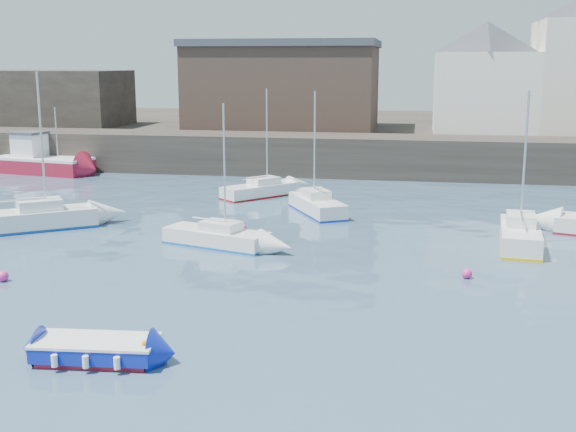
% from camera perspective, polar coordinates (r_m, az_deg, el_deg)
% --- Properties ---
extents(water, '(220.00, 220.00, 0.00)m').
position_cam_1_polar(water, '(22.71, -5.48, -9.94)').
color(water, '#2D4760').
rests_on(water, ground).
extents(quay_wall, '(90.00, 5.00, 3.00)m').
position_cam_1_polar(quay_wall, '(55.99, 4.21, 4.82)').
color(quay_wall, '#28231E').
rests_on(quay_wall, ground).
extents(land_strip, '(90.00, 32.00, 2.80)m').
position_cam_1_polar(land_strip, '(73.82, 5.71, 6.45)').
color(land_strip, '#28231E').
rests_on(land_strip, ground).
extents(bldg_east_d, '(11.14, 11.14, 8.95)m').
position_cam_1_polar(bldg_east_d, '(61.98, 15.30, 10.56)').
color(bldg_east_d, white).
rests_on(bldg_east_d, land_strip).
extents(warehouse, '(16.40, 10.40, 7.60)m').
position_cam_1_polar(warehouse, '(64.38, -0.35, 10.35)').
color(warehouse, '#3D2D26').
rests_on(warehouse, land_strip).
extents(bldg_west, '(14.00, 8.00, 5.00)m').
position_cam_1_polar(bldg_west, '(70.92, -18.47, 8.83)').
color(bldg_west, '#353028').
rests_on(bldg_west, land_strip).
extents(blue_dinghy, '(3.66, 2.02, 0.67)m').
position_cam_1_polar(blue_dinghy, '(21.87, -14.93, -10.13)').
color(blue_dinghy, maroon).
rests_on(blue_dinghy, ground).
extents(fishing_boat, '(8.19, 4.26, 5.16)m').
position_cam_1_polar(fishing_boat, '(59.90, -19.00, 4.18)').
color(fishing_boat, maroon).
rests_on(fishing_boat, ground).
extents(sailboat_a, '(6.17, 5.24, 8.05)m').
position_cam_1_polar(sailboat_a, '(39.62, -19.33, -0.19)').
color(sailboat_a, white).
rests_on(sailboat_a, ground).
extents(sailboat_b, '(5.45, 3.19, 6.68)m').
position_cam_1_polar(sailboat_b, '(34.18, -5.62, -1.65)').
color(sailboat_b, white).
rests_on(sailboat_b, ground).
extents(sailboat_c, '(2.25, 5.63, 7.24)m').
position_cam_1_polar(sailboat_c, '(35.61, 17.86, -1.43)').
color(sailboat_c, white).
rests_on(sailboat_c, ground).
extents(sailboat_f, '(4.05, 5.49, 6.93)m').
position_cam_1_polar(sailboat_f, '(41.45, 2.31, 0.89)').
color(sailboat_f, white).
rests_on(sailboat_f, ground).
extents(sailboat_h, '(4.81, 5.15, 6.88)m').
position_cam_1_polar(sailboat_h, '(46.66, -2.15, 2.09)').
color(sailboat_h, white).
rests_on(sailboat_h, ground).
extents(buoy_near, '(0.45, 0.45, 0.45)m').
position_cam_1_polar(buoy_near, '(30.80, -21.58, -4.82)').
color(buoy_near, '#DD288B').
rests_on(buoy_near, ground).
extents(buoy_mid, '(0.41, 0.41, 0.41)m').
position_cam_1_polar(buoy_mid, '(29.94, 13.93, -4.79)').
color(buoy_mid, '#DD288B').
rests_on(buoy_mid, ground).
extents(buoy_far, '(0.35, 0.35, 0.35)m').
position_cam_1_polar(buoy_far, '(37.25, -3.56, -1.16)').
color(buoy_far, '#DD288B').
rests_on(buoy_far, ground).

